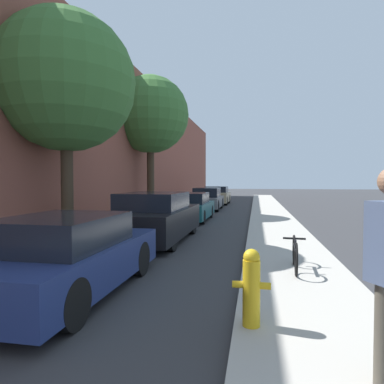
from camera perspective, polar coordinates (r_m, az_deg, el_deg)
ground_plane at (r=14.92m, az=2.45°, el=-5.08°), size 120.00×120.00×0.00m
sidewalk_left at (r=15.60m, az=-8.18°, el=-4.57°), size 2.00×52.00×0.12m
sidewalk_right at (r=14.78m, az=13.69°, el=-4.97°), size 2.00×52.00×0.12m
building_facade_left at (r=16.11m, az=-12.84°, el=8.92°), size 0.70×52.00×7.59m
parked_car_navy at (r=5.83m, az=-20.49°, el=-10.20°), size 1.75×3.93×1.27m
parked_car_black at (r=10.26m, az=-6.23°, el=-4.32°), size 1.90×4.63×1.47m
parked_car_teal at (r=15.39m, az=-0.50°, el=-2.60°), size 1.82×4.05×1.27m
parked_car_grey at (r=20.97m, az=2.63°, el=-1.25°), size 1.69×4.05×1.38m
parked_car_champagne at (r=26.02m, az=4.24°, el=-0.60°), size 1.81×3.98×1.38m
street_tree_near at (r=10.27m, az=-20.63°, el=16.98°), size 3.80×3.80×6.31m
street_tree_far at (r=17.56m, az=-7.09°, el=12.83°), size 3.90×3.90×7.00m
fire_hydrant at (r=4.14m, az=10.05°, el=-15.50°), size 0.44×0.20×0.91m
bicycle at (r=6.81m, az=17.09°, el=-9.97°), size 0.44×1.48×0.60m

